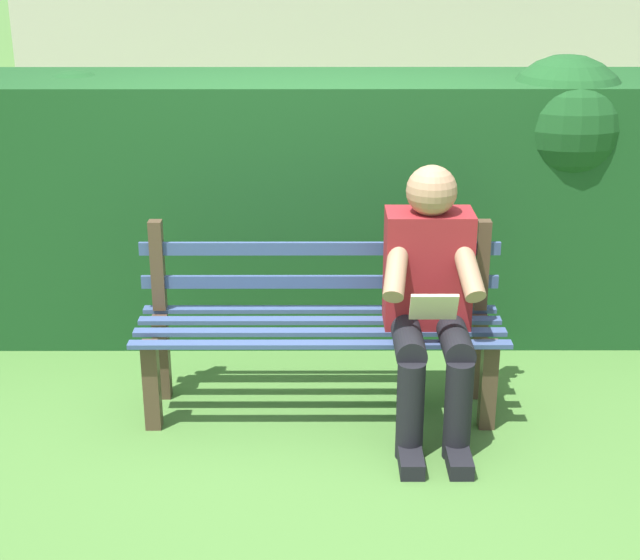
% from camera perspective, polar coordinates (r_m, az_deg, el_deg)
% --- Properties ---
extents(ground, '(60.00, 60.00, 0.00)m').
position_cam_1_polar(ground, '(4.45, -0.00, -7.88)').
color(ground, '#477533').
extents(park_bench, '(1.65, 0.46, 0.87)m').
position_cam_1_polar(park_bench, '(4.32, -0.01, -2.62)').
color(park_bench, '#4C3828').
rests_on(park_bench, ground).
extents(person_seated, '(0.44, 0.73, 1.17)m').
position_cam_1_polar(person_seated, '(4.13, 6.63, -0.93)').
color(person_seated, maroon).
rests_on(person_seated, ground).
extents(hedge_backdrop, '(4.63, 0.83, 1.51)m').
position_cam_1_polar(hedge_backdrop, '(5.14, -1.13, 4.96)').
color(hedge_backdrop, '#19471E').
rests_on(hedge_backdrop, ground).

